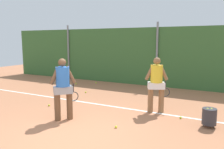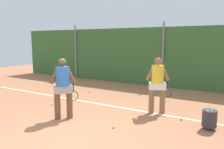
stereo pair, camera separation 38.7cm
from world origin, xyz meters
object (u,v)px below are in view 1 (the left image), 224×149
object	(u,v)px
player_foreground_near	(63,86)
tennis_ball_5	(61,89)
tennis_ball_1	(96,83)
tennis_ball_8	(181,118)
player_midcourt	(156,82)
tennis_ball_12	(116,127)
tennis_ball_11	(54,91)
tennis_ball_6	(49,105)
tennis_ball_9	(76,84)
tennis_ball_3	(86,92)
ball_hopper	(209,116)

from	to	relation	value
player_foreground_near	tennis_ball_5	xyz separation A→B (m)	(-2.66, 3.01, -0.94)
tennis_ball_1	player_foreground_near	bearing A→B (deg)	-67.74
player_foreground_near	tennis_ball_8	size ratio (longest dim) A/B	26.39
player_midcourt	tennis_ball_12	world-z (taller)	player_midcourt
player_midcourt	tennis_ball_5	xyz separation A→B (m)	(-4.76, 1.14, -0.93)
tennis_ball_11	tennis_ball_5	bearing A→B (deg)	73.98
tennis_ball_8	tennis_ball_6	bearing A→B (deg)	-169.21
tennis_ball_1	tennis_ball_9	size ratio (longest dim) A/B	1.00
tennis_ball_3	tennis_ball_12	bearing A→B (deg)	-45.06
tennis_ball_1	tennis_ball_12	distance (m)	6.20
tennis_ball_1	tennis_ball_3	bearing A→B (deg)	-69.91
tennis_ball_9	tennis_ball_11	distance (m)	1.77
player_midcourt	tennis_ball_8	bearing A→B (deg)	-42.29
tennis_ball_6	tennis_ball_8	bearing A→B (deg)	10.79
tennis_ball_9	tennis_ball_11	size ratio (longest dim) A/B	1.00
tennis_ball_8	tennis_ball_11	distance (m)	5.77
tennis_ball_3	tennis_ball_9	size ratio (longest dim) A/B	1.00
tennis_ball_3	tennis_ball_6	bearing A→B (deg)	-89.52
tennis_ball_6	tennis_ball_12	size ratio (longest dim) A/B	1.00
player_midcourt	tennis_ball_6	distance (m)	3.70
tennis_ball_1	ball_hopper	bearing A→B (deg)	-33.43
tennis_ball_5	player_midcourt	bearing A→B (deg)	-13.52
tennis_ball_3	tennis_ball_11	xyz separation A→B (m)	(-1.42, -0.40, 0.00)
player_midcourt	tennis_ball_6	xyz separation A→B (m)	(-3.42, -1.05, -0.93)
tennis_ball_5	tennis_ball_11	world-z (taller)	same
tennis_ball_1	tennis_ball_8	bearing A→B (deg)	-34.89
tennis_ball_5	tennis_ball_11	size ratio (longest dim) A/B	1.00
tennis_ball_6	tennis_ball_8	world-z (taller)	same
tennis_ball_1	tennis_ball_3	xyz separation A→B (m)	(0.75, -2.06, 0.00)
player_foreground_near	player_midcourt	xyz separation A→B (m)	(2.10, 1.87, -0.01)
player_foreground_near	tennis_ball_8	xyz separation A→B (m)	(2.92, 1.62, -0.94)
tennis_ball_6	tennis_ball_11	distance (m)	2.33
tennis_ball_3	tennis_ball_5	world-z (taller)	same
tennis_ball_3	tennis_ball_6	distance (m)	2.24
tennis_ball_5	tennis_ball_9	bearing A→B (deg)	98.64
tennis_ball_11	tennis_ball_12	distance (m)	5.03
tennis_ball_9	tennis_ball_5	bearing A→B (deg)	-81.36
tennis_ball_6	tennis_ball_11	xyz separation A→B (m)	(-1.44, 1.84, 0.00)
player_midcourt	tennis_ball_12	xyz separation A→B (m)	(-0.51, -1.75, -0.93)
player_foreground_near	tennis_ball_3	xyz separation A→B (m)	(-1.34, 3.06, -0.94)
tennis_ball_9	player_midcourt	bearing A→B (deg)	-27.20
ball_hopper	tennis_ball_1	xyz separation A→B (m)	(-5.78, 3.82, -0.26)
player_midcourt	tennis_ball_6	size ratio (longest dim) A/B	26.05
player_foreground_near	tennis_ball_9	world-z (taller)	player_foreground_near
tennis_ball_9	tennis_ball_12	size ratio (longest dim) A/B	1.00
ball_hopper	tennis_ball_11	distance (m)	6.59
tennis_ball_1	tennis_ball_9	xyz separation A→B (m)	(-0.78, -0.69, 0.00)
ball_hopper	tennis_ball_3	bearing A→B (deg)	160.72
ball_hopper	tennis_ball_12	bearing A→B (deg)	-150.76
ball_hopper	tennis_ball_3	size ratio (longest dim) A/B	7.78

